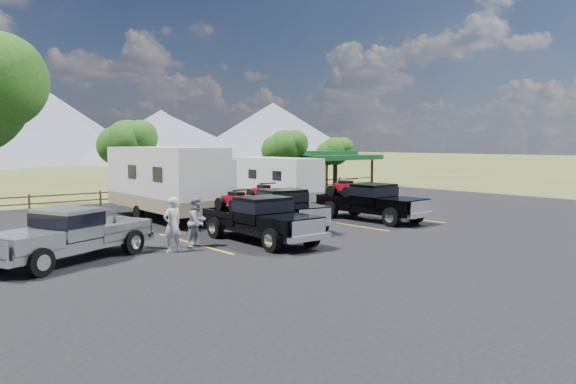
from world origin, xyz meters
TOP-DOWN VIEW (x-y plane):
  - ground at (0.00, 0.00)m, footprint 320.00×320.00m
  - asphalt_lot at (0.00, 3.00)m, footprint 44.00×34.00m
  - stall_lines at (0.00, 4.00)m, footprint 12.12×5.50m
  - tree_ne_a at (8.97, 17.01)m, footprint 3.11×2.92m
  - tree_ne_b at (14.98, 18.01)m, footprint 2.77×2.59m
  - tree_north at (-2.03, 19.02)m, footprint 3.46×3.24m
  - rail_fence at (2.00, 18.50)m, footprint 36.12×0.12m
  - pavilion at (13.00, 17.00)m, footprint 6.20×6.20m
  - rig_left at (-3.85, 2.72)m, footprint 2.11×5.84m
  - rig_center at (-1.06, 4.95)m, footprint 2.82×6.07m
  - rig_right at (3.91, 4.13)m, footprint 2.28×6.05m
  - trailer_left at (-3.74, 10.67)m, footprint 2.88×10.27m
  - trailer_center at (-1.00, 12.97)m, footprint 2.87×8.46m
  - trailer_right at (4.12, 12.07)m, footprint 2.24×8.32m
  - pickup_silver at (-10.61, 3.61)m, footprint 6.00×3.92m
  - person_a at (-7.38, 2.99)m, footprint 0.76×0.56m
  - person_b at (-6.24, 3.26)m, footprint 1.10×1.00m

SIDE VIEW (x-z plane):
  - ground at x=0.00m, z-range 0.00..0.00m
  - asphalt_lot at x=0.00m, z-range 0.00..0.04m
  - stall_lines at x=0.00m, z-range 0.04..0.05m
  - rail_fence at x=2.00m, z-range 0.11..1.11m
  - pickup_silver at x=-10.61m, z-range 0.07..1.80m
  - person_b at x=-6.24m, z-range 0.04..1.88m
  - rig_left at x=-3.85m, z-range 0.00..1.95m
  - rig_center at x=-1.06m, z-range 0.00..1.95m
  - person_a at x=-7.38m, z-range 0.04..1.96m
  - rig_right at x=3.91m, z-range 0.00..2.00m
  - trailer_right at x=4.12m, z-range 0.11..3.01m
  - trailer_center at x=-1.00m, z-range 0.11..3.03m
  - trailer_left at x=-3.74m, z-range 0.12..3.69m
  - pavilion at x=13.00m, z-range 1.18..4.40m
  - tree_ne_b at x=14.98m, z-range 0.99..5.26m
  - tree_ne_a at x=8.97m, z-range 1.10..5.86m
  - tree_north at x=-2.03m, z-range 1.21..6.46m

